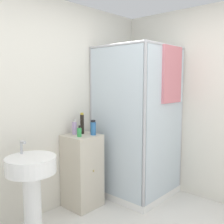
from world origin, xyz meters
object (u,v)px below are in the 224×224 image
object	(u,v)px
shampoo_bottle_tall_black	(82,124)
lotion_bottle_white	(74,128)
sink	(32,181)
shampoo_bottle_blue	(93,128)
soap_dispenser	(79,132)

from	to	relation	value
shampoo_bottle_tall_black	lotion_bottle_white	xyz separation A→B (m)	(-0.09, 0.05, -0.05)
sink	shampoo_bottle_blue	size ratio (longest dim) A/B	5.32
lotion_bottle_white	soap_dispenser	bearing A→B (deg)	-108.35
soap_dispenser	shampoo_bottle_tall_black	distance (m)	0.18
sink	shampoo_bottle_tall_black	bearing A→B (deg)	16.38
shampoo_bottle_tall_black	lotion_bottle_white	world-z (taller)	shampoo_bottle_tall_black
soap_dispenser	lotion_bottle_white	size ratio (longest dim) A/B	0.73
sink	shampoo_bottle_blue	distance (m)	0.99
sink	shampoo_bottle_blue	bearing A→B (deg)	6.45
sink	shampoo_bottle_tall_black	world-z (taller)	shampoo_bottle_tall_black
sink	lotion_bottle_white	world-z (taller)	lotion_bottle_white
sink	lotion_bottle_white	size ratio (longest dim) A/B	5.29
sink	soap_dispenser	distance (m)	0.82
sink	lotion_bottle_white	distance (m)	0.92
sink	shampoo_bottle_tall_black	size ratio (longest dim) A/B	3.71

